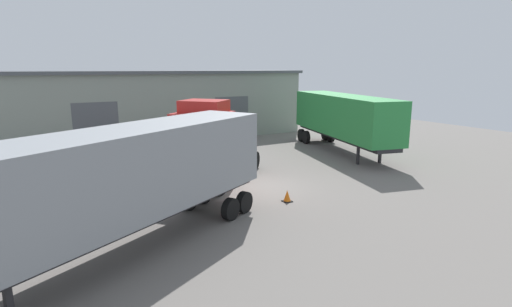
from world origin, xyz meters
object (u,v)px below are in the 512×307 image
(traffic_cone, at_px, (287,196))
(container_trailer_yellow, at_px, (121,178))
(tractor_unit_red, at_px, (208,147))
(container_trailer_green, at_px, (343,116))

(traffic_cone, bearing_deg, container_trailer_yellow, -167.28)
(tractor_unit_red, relative_size, container_trailer_green, 0.55)
(container_trailer_yellow, distance_m, traffic_cone, 8.18)
(container_trailer_yellow, bearing_deg, tractor_unit_red, -161.54)
(tractor_unit_red, xyz_separation_m, traffic_cone, (2.14, -3.99, -1.86))
(tractor_unit_red, distance_m, container_trailer_green, 12.26)
(tractor_unit_red, height_order, traffic_cone, tractor_unit_red)
(container_trailer_green, height_order, container_trailer_yellow, container_trailer_yellow)
(tractor_unit_red, bearing_deg, traffic_cone, 76.83)
(container_trailer_yellow, xyz_separation_m, traffic_cone, (7.63, 1.72, -2.39))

